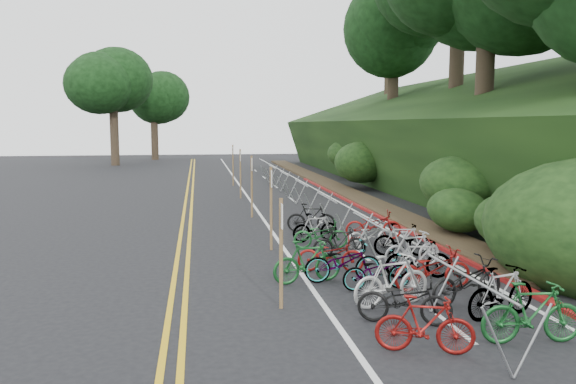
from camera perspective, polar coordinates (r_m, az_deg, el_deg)
name	(u,v)px	position (r m, az deg, el deg)	size (l,w,h in m)	color
ground	(274,303)	(12.05, -1.45, -11.18)	(120.00, 120.00, 0.00)	black
road_markings	(255,221)	(21.88, -3.37, -2.95)	(7.47, 80.00, 0.01)	gold
red_curb	(366,209)	(24.72, 7.95, -1.76)	(0.25, 28.00, 0.10)	maroon
embankment	(452,145)	(33.69, 16.37, 4.61)	(14.30, 48.14, 9.11)	black
tree_cluster	(385,9)	(35.92, 9.81, 17.86)	(31.67, 53.39, 16.99)	#2D2319
bike_rack_front	(468,293)	(10.28, 17.78, -9.73)	(1.14, 3.19, 1.16)	gray
bike_racks_rest	(301,190)	(24.94, 1.36, 0.24)	(1.14, 23.00, 1.17)	gray
signpost_near	(281,246)	(11.36, -0.71, -5.47)	(0.08, 0.40, 2.27)	brown
signposts_rest	(245,176)	(25.55, -4.35, 1.68)	(0.08, 18.40, 2.50)	brown
bike_front	(307,262)	(13.35, 1.99, -7.07)	(1.72, 0.49, 1.04)	#144C1E
bike_valet	(387,258)	(14.10, 10.06, -6.57)	(3.44, 12.25, 1.10)	maroon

